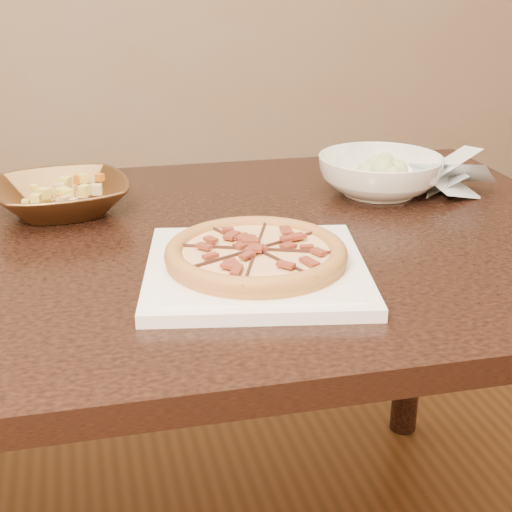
% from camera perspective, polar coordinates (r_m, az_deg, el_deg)
% --- Properties ---
extents(dining_table, '(1.45, 0.96, 0.75)m').
position_cam_1_polar(dining_table, '(1.21, -5.66, -2.96)').
color(dining_table, black).
rests_on(dining_table, floor).
extents(plate, '(0.37, 0.37, 0.02)m').
position_cam_1_polar(plate, '(1.02, 0.00, -1.01)').
color(plate, white).
rests_on(plate, dining_table).
extents(pizza, '(0.26, 0.26, 0.03)m').
position_cam_1_polar(pizza, '(1.01, -0.00, 0.20)').
color(pizza, '#BA7B38').
rests_on(pizza, plate).
extents(bronze_bowl, '(0.26, 0.26, 0.06)m').
position_cam_1_polar(bronze_bowl, '(1.32, -15.27, 4.55)').
color(bronze_bowl, brown).
rests_on(bronze_bowl, dining_table).
extents(mixed_dish, '(0.12, 0.11, 0.03)m').
position_cam_1_polar(mixed_dish, '(1.30, -15.46, 6.33)').
color(mixed_dish, tan).
rests_on(mixed_dish, bronze_bowl).
extents(salad_bowl, '(0.25, 0.25, 0.07)m').
position_cam_1_polar(salad_bowl, '(1.40, 9.87, 6.40)').
color(salad_bowl, white).
rests_on(salad_bowl, dining_table).
extents(salad, '(0.10, 0.12, 0.04)m').
position_cam_1_polar(salad, '(1.38, 10.02, 8.58)').
color(salad, '#B8D27A').
rests_on(salad, salad_bowl).
extents(cling_film, '(0.22, 0.20, 0.05)m').
position_cam_1_polar(cling_film, '(1.46, 14.97, 6.10)').
color(cling_film, white).
rests_on(cling_film, dining_table).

